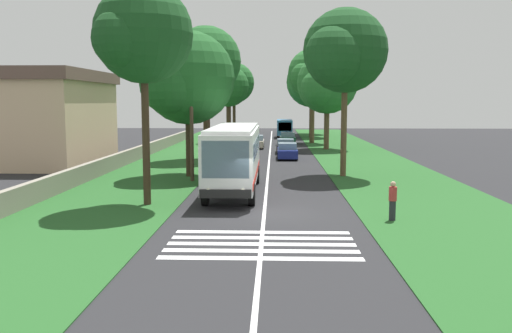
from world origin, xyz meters
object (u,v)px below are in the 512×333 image
at_px(trailing_car_2, 256,142).
at_px(pedestrian, 393,200).
at_px(roadside_tree_left_4, 203,63).
at_px(roadside_tree_right_0, 311,85).
at_px(trailing_minibus_0, 285,127).
at_px(utility_pole, 192,118).
at_px(coach_bus, 234,155).
at_px(roadside_tree_left_0, 186,80).
at_px(roadside_tree_right_4, 326,85).
at_px(roadside_tree_right_1, 311,75).
at_px(roadside_building, 40,117).
at_px(roadside_tree_left_3, 142,36).
at_px(roadside_tree_left_2, 228,88).
at_px(trailing_car_3, 288,138).
at_px(trailing_car_0, 287,151).
at_px(trailing_car_1, 285,146).
at_px(roadside_tree_right_2, 343,53).
at_px(roadside_tree_left_1, 233,84).
at_px(roadside_tree_right_3, 311,84).

height_order(trailing_car_2, pedestrian, pedestrian).
distance_m(roadside_tree_left_4, roadside_tree_right_0, 40.41).
distance_m(trailing_minibus_0, utility_pole, 43.64).
distance_m(coach_bus, roadside_tree_left_0, 8.54).
height_order(roadside_tree_right_0, roadside_tree_right_4, roadside_tree_right_0).
bearing_deg(roadside_tree_right_4, roadside_tree_right_1, 6.07).
bearing_deg(roadside_building, roadside_tree_right_0, -30.73).
bearing_deg(roadside_tree_left_4, trailing_car_2, -18.40).
distance_m(trailing_car_2, roadside_tree_left_3, 34.39).
relative_size(roadside_tree_left_0, roadside_tree_right_1, 0.85).
height_order(roadside_tree_left_3, roadside_tree_left_4, roadside_tree_left_4).
relative_size(roadside_tree_left_2, roadside_tree_left_4, 0.82).
height_order(roadside_tree_right_0, utility_pole, roadside_tree_right_0).
height_order(trailing_car_3, utility_pole, utility_pole).
xyz_separation_m(trailing_car_0, trailing_car_1, (5.35, 0.06, 0.00)).
bearing_deg(roadside_tree_right_0, roadside_tree_left_0, 166.80).
relative_size(trailing_minibus_0, roadside_tree_left_0, 0.61).
distance_m(trailing_car_0, roadside_tree_left_0, 15.11).
bearing_deg(roadside_tree_right_2, trailing_car_2, 16.40).
height_order(trailing_minibus_0, roadside_tree_right_1, roadside_tree_right_1).
xyz_separation_m(trailing_car_2, roadside_building, (-15.53, 17.20, 3.18)).
bearing_deg(roadside_tree_left_3, trailing_car_3, -11.47).
distance_m(coach_bus, roadside_tree_right_0, 56.52).
bearing_deg(roadside_tree_left_0, coach_bus, -149.72).
bearing_deg(roadside_tree_left_4, roadside_tree_left_0, -178.93).
distance_m(coach_bus, trailing_car_1, 23.93).
bearing_deg(trailing_car_0, roadside_tree_right_4, -23.54).
xyz_separation_m(trailing_car_2, roadside_tree_left_0, (-23.04, 3.89, 5.86)).
xyz_separation_m(trailing_car_0, roadside_tree_right_0, (37.41, -4.48, 6.92)).
relative_size(roadside_tree_right_0, utility_pole, 1.39).
distance_m(trailing_car_2, trailing_car_3, 7.18).
xyz_separation_m(roadside_tree_left_0, roadside_tree_right_4, (21.72, -11.35, 0.31)).
xyz_separation_m(roadside_tree_left_4, utility_pole, (-13.00, -0.90, -4.29)).
relative_size(trailing_car_0, roadside_tree_right_2, 0.38).
height_order(trailing_minibus_0, roadside_building, roadside_building).
height_order(coach_bus, roadside_tree_left_2, roadside_tree_left_2).
bearing_deg(roadside_tree_left_0, roadside_tree_left_4, 1.07).
xyz_separation_m(roadside_tree_right_1, roadside_tree_right_4, (-8.85, -0.94, -1.47)).
distance_m(roadside_tree_right_1, pedestrian, 44.74).
relative_size(trailing_car_2, roadside_tree_left_4, 0.37).
bearing_deg(roadside_building, roadside_tree_left_3, -144.05).
relative_size(roadside_tree_left_1, roadside_tree_right_4, 1.10).
height_order(roadside_tree_left_4, utility_pole, roadside_tree_left_4).
distance_m(roadside_tree_right_3, roadside_tree_right_4, 19.90).
distance_m(coach_bus, roadside_tree_left_2, 37.89).
bearing_deg(roadside_tree_left_0, roadside_tree_left_1, 0.80).
bearing_deg(roadside_tree_right_2, roadside_tree_left_3, 134.77).
xyz_separation_m(coach_bus, trailing_car_0, (18.30, -3.41, -1.48)).
distance_m(roadside_tree_left_0, roadside_tree_left_1, 49.86).
bearing_deg(roadside_tree_right_1, roadside_tree_right_3, -3.22).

